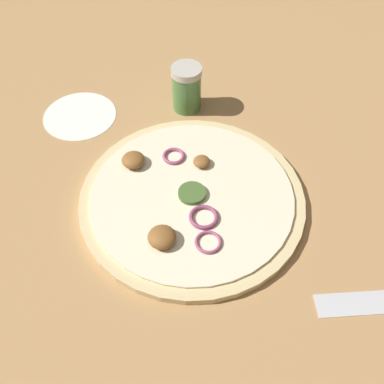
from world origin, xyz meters
name	(u,v)px	position (x,y,z in m)	size (l,w,h in m)	color
ground_plane	(192,201)	(0.00, 0.00, 0.00)	(3.00, 3.00, 0.00)	tan
pizza	(191,198)	(0.00, 0.00, 0.01)	(0.33, 0.33, 0.04)	beige
spice_jar	(187,88)	(0.06, -0.20, 0.04)	(0.05, 0.05, 0.08)	#4C7F42
flour_patch	(80,115)	(0.24, -0.14, 0.00)	(0.13, 0.13, 0.00)	white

